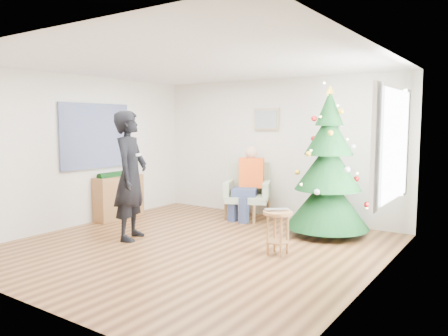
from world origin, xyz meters
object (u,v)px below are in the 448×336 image
Objects in this scene: standing_man at (131,175)px; armchair at (248,198)px; console at (119,197)px; stool at (278,232)px; christmas_tree at (328,168)px.

armchair is at bearing -42.30° from standing_man.
armchair is at bearing 34.66° from console.
christmas_tree is at bearing 83.25° from stool.
christmas_tree is 2.29× the size of armchair.
christmas_tree reaches higher than standing_man.
stool is 0.60× the size of console.
standing_man is at bearing -35.37° from console.
standing_man reaches higher than console.
stool is at bearing -72.62° from armchair.
stool is (-0.16, -1.39, -0.76)m from christmas_tree.
armchair is 1.03× the size of console.
christmas_tree is 3.97× the size of stool.
armchair is (-1.68, 0.33, -0.68)m from christmas_tree.
stool is 0.58× the size of armchair.
stool is 3.50m from console.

